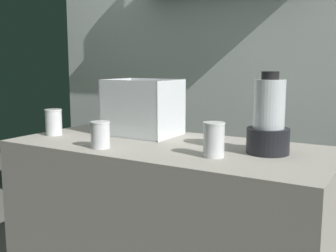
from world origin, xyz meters
TOP-DOWN VIEW (x-y plane):
  - counter at (0.00, 0.00)m, footprint 1.40×0.64m
  - back_wall_unit at (-0.00, 0.77)m, footprint 2.60×0.24m
  - carrot_display_bin at (-0.23, 0.15)m, footprint 0.33×0.26m
  - blender_pitcher at (0.43, 0.04)m, footprint 0.17×0.17m
  - juice_cup_orange_far_left at (-0.60, -0.09)m, footprint 0.08×0.08m
  - juice_cup_beet_left at (-0.20, -0.21)m, footprint 0.08×0.08m
  - juice_cup_pomegranate_middle at (0.27, -0.12)m, footprint 0.08×0.08m

SIDE VIEW (x-z plane):
  - counter at x=0.00m, z-range 0.00..0.90m
  - juice_cup_beet_left at x=-0.20m, z-range 0.89..1.01m
  - juice_cup_orange_far_left at x=-0.60m, z-range 0.89..1.02m
  - juice_cup_pomegranate_middle at x=0.27m, z-range 0.89..1.02m
  - carrot_display_bin at x=-0.23m, z-range 0.85..1.12m
  - blender_pitcher at x=0.43m, z-range 0.87..1.18m
  - back_wall_unit at x=0.00m, z-range 0.02..2.52m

